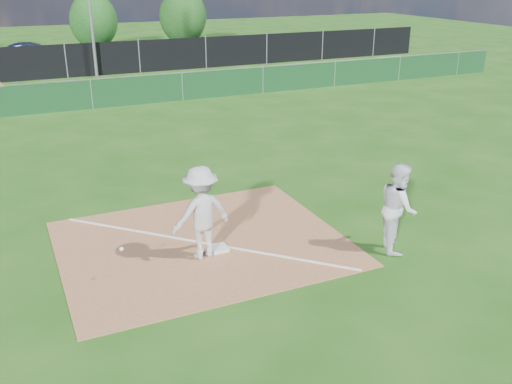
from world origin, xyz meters
TOP-DOWN VIEW (x-y plane):
  - ground at (0.00, 10.00)m, footprint 90.00×90.00m
  - infield_dirt at (0.00, 1.00)m, footprint 6.00×5.00m
  - foul_line at (0.00, 1.00)m, footprint 5.01×5.01m
  - green_fence at (0.00, 15.00)m, footprint 44.00×0.05m
  - black_fence at (0.00, 23.00)m, footprint 46.00×0.04m
  - parking_lot at (0.00, 28.00)m, footprint 46.00×9.00m
  - light_pole at (1.50, 22.70)m, footprint 0.16×0.16m
  - first_base at (0.21, 0.53)m, footprint 0.36×0.36m
  - play_at_first at (-0.19, 0.42)m, footprint 2.44×0.92m
  - runner at (3.68, -0.92)m, footprint 1.05×1.15m
  - car_mid at (-1.34, 27.59)m, footprint 4.37×1.85m
  - car_right at (5.54, 26.77)m, footprint 4.67×2.56m
  - tree_mid at (3.37, 33.70)m, footprint 3.36×3.36m
  - tree_right at (9.95, 33.43)m, footprint 3.54×3.54m

SIDE VIEW (x-z plane):
  - ground at x=0.00m, z-range 0.00..0.00m
  - parking_lot at x=0.00m, z-range 0.00..0.01m
  - infield_dirt at x=0.00m, z-range 0.00..0.02m
  - foul_line at x=0.00m, z-range 0.02..0.03m
  - first_base at x=0.21m, z-range 0.02..0.10m
  - green_fence at x=0.00m, z-range 0.00..1.20m
  - car_right at x=5.54m, z-range 0.01..1.29m
  - car_mid at x=-1.34m, z-range 0.01..1.41m
  - black_fence at x=0.00m, z-range 0.00..1.80m
  - runner at x=3.68m, z-range 0.00..1.92m
  - play_at_first at x=-0.19m, z-range 0.02..1.98m
  - tree_mid at x=3.37m, z-range 0.06..4.04m
  - tree_right at x=9.95m, z-range 0.06..4.26m
  - light_pole at x=1.50m, z-range 0.00..8.00m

